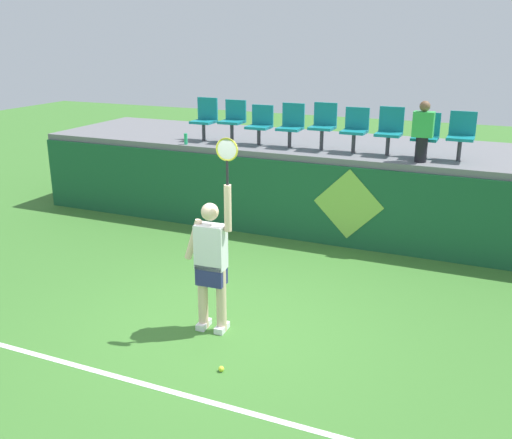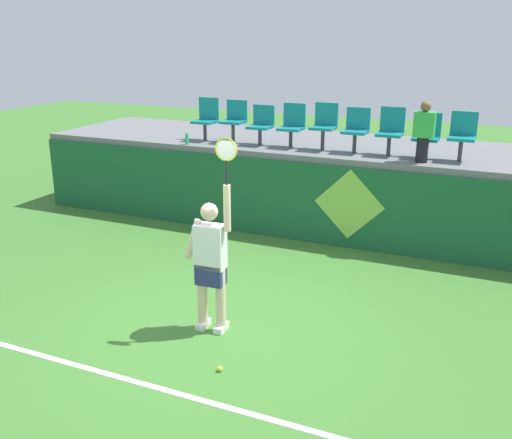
% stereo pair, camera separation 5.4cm
% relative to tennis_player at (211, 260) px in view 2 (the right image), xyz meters
% --- Properties ---
extents(ground_plane, '(40.00, 40.00, 0.00)m').
position_rel_tennis_player_xyz_m(ground_plane, '(0.05, 0.07, -0.97)').
color(ground_plane, '#3D752D').
extents(court_back_wall, '(11.97, 0.20, 1.48)m').
position_rel_tennis_player_xyz_m(court_back_wall, '(0.05, 3.75, -0.23)').
color(court_back_wall, '#195633').
rests_on(court_back_wall, ground_plane).
extents(spectator_platform, '(11.97, 2.84, 0.12)m').
position_rel_tennis_player_xyz_m(spectator_platform, '(0.05, 5.12, 0.57)').
color(spectator_platform, slate).
rests_on(spectator_platform, court_back_wall).
extents(court_baseline_stripe, '(10.77, 0.08, 0.01)m').
position_rel_tennis_player_xyz_m(court_baseline_stripe, '(0.05, -1.43, -0.96)').
color(court_baseline_stripe, white).
rests_on(court_baseline_stripe, ground_plane).
extents(tennis_player, '(0.75, 0.28, 2.54)m').
position_rel_tennis_player_xyz_m(tennis_player, '(0.00, 0.00, 0.00)').
color(tennis_player, white).
rests_on(tennis_player, ground_plane).
extents(tennis_ball, '(0.07, 0.07, 0.07)m').
position_rel_tennis_player_xyz_m(tennis_ball, '(0.55, -0.86, -0.93)').
color(tennis_ball, '#D1E533').
rests_on(tennis_ball, ground_plane).
extents(water_bottle, '(0.07, 0.07, 0.22)m').
position_rel_tennis_player_xyz_m(water_bottle, '(-2.56, 3.82, 0.74)').
color(water_bottle, '#26B272').
rests_on(water_bottle, spectator_platform).
extents(stadium_chair_0, '(0.44, 0.42, 0.85)m').
position_rel_tennis_player_xyz_m(stadium_chair_0, '(-2.44, 4.41, 1.10)').
color(stadium_chair_0, '#38383D').
rests_on(stadium_chair_0, spectator_platform).
extents(stadium_chair_1, '(0.44, 0.42, 0.83)m').
position_rel_tennis_player_xyz_m(stadium_chair_1, '(-1.80, 4.41, 1.11)').
color(stadium_chair_1, '#38383D').
rests_on(stadium_chair_1, spectator_platform).
extents(stadium_chair_2, '(0.44, 0.42, 0.76)m').
position_rel_tennis_player_xyz_m(stadium_chair_2, '(-1.22, 4.41, 1.05)').
color(stadium_chair_2, '#38383D').
rests_on(stadium_chair_2, spectator_platform).
extents(stadium_chair_3, '(0.44, 0.42, 0.82)m').
position_rel_tennis_player_xyz_m(stadium_chair_3, '(-0.58, 4.41, 1.08)').
color(stadium_chair_3, '#38383D').
rests_on(stadium_chair_3, spectator_platform).
extents(stadium_chair_4, '(0.44, 0.42, 0.86)m').
position_rel_tennis_player_xyz_m(stadium_chair_4, '(0.05, 4.41, 1.12)').
color(stadium_chair_4, '#38383D').
rests_on(stadium_chair_4, spectator_platform).
extents(stadium_chair_5, '(0.44, 0.42, 0.80)m').
position_rel_tennis_player_xyz_m(stadium_chair_5, '(0.66, 4.41, 1.08)').
color(stadium_chair_5, '#38383D').
rests_on(stadium_chair_5, spectator_platform).
extents(stadium_chair_6, '(0.44, 0.42, 0.84)m').
position_rel_tennis_player_xyz_m(stadium_chair_6, '(1.28, 4.41, 1.09)').
color(stadium_chair_6, '#38383D').
rests_on(stadium_chair_6, spectator_platform).
extents(stadium_chair_7, '(0.44, 0.42, 0.77)m').
position_rel_tennis_player_xyz_m(stadium_chair_7, '(1.91, 4.41, 1.05)').
color(stadium_chair_7, '#38383D').
rests_on(stadium_chair_7, spectator_platform).
extents(stadium_chair_8, '(0.44, 0.42, 0.83)m').
position_rel_tennis_player_xyz_m(stadium_chair_8, '(2.50, 4.41, 1.10)').
color(stadium_chair_8, '#38383D').
rests_on(stadium_chair_8, spectator_platform).
extents(spectator_0, '(0.34, 0.20, 1.03)m').
position_rel_tennis_player_xyz_m(spectator_0, '(1.91, 4.01, 1.16)').
color(spectator_0, black).
rests_on(spectator_0, spectator_platform).
extents(wall_signage_mount, '(1.27, 0.01, 1.45)m').
position_rel_tennis_player_xyz_m(wall_signage_mount, '(0.80, 3.64, -0.96)').
color(wall_signage_mount, '#195633').
rests_on(wall_signage_mount, ground_plane).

